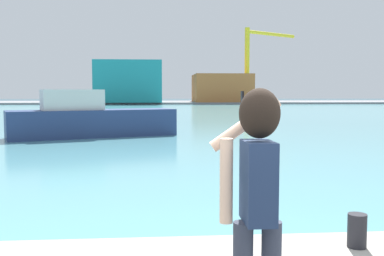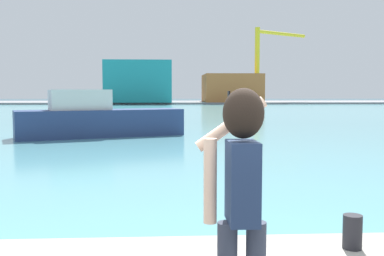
# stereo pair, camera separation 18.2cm
# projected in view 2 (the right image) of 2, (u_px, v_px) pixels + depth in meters

# --- Properties ---
(ground_plane) EXTENTS (220.00, 220.00, 0.00)m
(ground_plane) POSITION_uv_depth(u_px,v_px,m) (173.00, 112.00, 53.20)
(ground_plane) COLOR #334751
(harbor_water) EXTENTS (140.00, 100.00, 0.02)m
(harbor_water) POSITION_uv_depth(u_px,v_px,m) (173.00, 111.00, 55.19)
(harbor_water) COLOR #599EA8
(harbor_water) RESTS_ON ground_plane
(far_shore_dock) EXTENTS (140.00, 20.00, 0.38)m
(far_shore_dock) POSITION_uv_depth(u_px,v_px,m) (171.00, 102.00, 94.99)
(far_shore_dock) COLOR gray
(far_shore_dock) RESTS_ON ground_plane
(person_photographer) EXTENTS (0.52, 0.55, 1.74)m
(person_photographer) POSITION_uv_depth(u_px,v_px,m) (241.00, 187.00, 3.06)
(person_photographer) COLOR #2D3342
(person_photographer) RESTS_ON quay_promenade
(harbor_bollard) EXTENTS (0.21, 0.21, 0.37)m
(harbor_bollard) POSITION_uv_depth(u_px,v_px,m) (352.00, 232.00, 4.91)
(harbor_bollard) COLOR black
(harbor_bollard) RESTS_ON quay_promenade
(boat_moored) EXTENTS (8.67, 5.01, 2.43)m
(boat_moored) POSITION_uv_depth(u_px,v_px,m) (98.00, 119.00, 23.22)
(boat_moored) COLOR navy
(boat_moored) RESTS_ON harbor_water
(warehouse_left) EXTENTS (12.86, 10.88, 8.03)m
(warehouse_left) POSITION_uv_depth(u_px,v_px,m) (139.00, 82.00, 88.90)
(warehouse_left) COLOR teal
(warehouse_left) RESTS_ON far_shore_dock
(warehouse_right) EXTENTS (11.31, 11.73, 5.57)m
(warehouse_right) POSITION_uv_depth(u_px,v_px,m) (231.00, 88.00, 91.37)
(warehouse_right) COLOR #B26633
(warehouse_right) RESTS_ON far_shore_dock
(port_crane) EXTENTS (12.58, 8.15, 15.17)m
(port_crane) POSITION_uv_depth(u_px,v_px,m) (265.00, 55.00, 93.12)
(port_crane) COLOR yellow
(port_crane) RESTS_ON far_shore_dock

